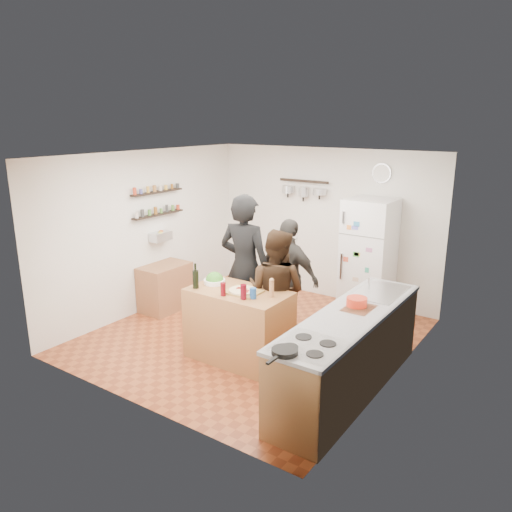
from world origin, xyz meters
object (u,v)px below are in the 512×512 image
Objects in this scene: salad_bowl at (215,281)px; wall_clock at (382,173)px; person_back at (289,278)px; pepper_mill at (272,289)px; person_center at (276,292)px; wine_bottle at (196,279)px; person_left at (245,268)px; fridge at (368,257)px; skillet at (285,351)px; prep_island at (239,325)px; counter_run at (349,353)px; side_table at (165,287)px; salt_canister at (253,293)px; red_bowl at (357,302)px.

wall_clock is at bearing 66.94° from salad_bowl.
person_back is 2.22m from wall_clock.
person_back is at bearing -109.93° from wall_clock.
pepper_mill is 0.47m from person_center.
person_left is (0.18, 0.79, -0.02)m from wine_bottle.
fridge reaches higher than salad_bowl.
person_center is (0.69, 0.39, -0.12)m from salad_bowl.
skillet reaches higher than salad_bowl.
counter_run is at bearing 2.97° from prep_island.
counter_run is at bearing 0.78° from salad_bowl.
side_table is at bearing -11.37° from person_left.
pepper_mill is 0.23m from salt_canister.
person_left is (-0.77, 0.52, 0.00)m from pepper_mill.
prep_island is at bearing -177.03° from counter_run.
person_back is at bearing -139.23° from person_left.
fridge is at bearing -90.00° from wall_clock.
side_table is (-1.98, 0.71, -0.09)m from prep_island.
side_table is at bearing 159.96° from salt_canister.
salad_bowl is 0.34× the size of side_table.
fridge reaches higher than pepper_mill.
counter_run is (1.88, 0.03, -0.49)m from salad_bowl.
fridge is at bearing -107.61° from person_center.
red_bowl is (1.73, -0.25, -0.04)m from person_left.
wine_bottle reaches higher than pepper_mill.
salad_bowl is at bearing 67.90° from person_back.
fridge reaches higher than person_back.
wall_clock is (0.44, 2.27, 1.33)m from person_center.
pepper_mill is 2.60m from side_table.
person_back is at bearing -79.23° from person_center.
salt_canister is at bearing -99.34° from fridge.
person_left is at bearing 145.69° from pepper_mill.
pepper_mill is 0.79× the size of red_bowl.
person_center is at bearing 40.63° from wine_bottle.
person_left is 2.08m from fridge.
prep_island is at bearing 23.75° from wine_bottle.
wine_bottle is 0.29× the size of side_table.
counter_run is 8.77× the size of wall_clock.
salad_bowl reaches higher than counter_run.
person_left is 1.74m from red_bowl.
fridge reaches higher than counter_run.
person_left reaches higher than prep_island.
fridge is (0.26, 2.33, -0.10)m from pepper_mill.
person_left is at bearing 76.98° from wine_bottle.
skillet is at bearing 126.09° from person_back.
person_center is 0.62× the size of counter_run.
pepper_mill is at bearing -96.39° from fridge.
prep_island is 0.86m from person_left.
skillet is (1.26, -2.17, 0.12)m from person_back.
fridge is 1.29m from wall_clock.
counter_run is (1.16, 0.20, -0.52)m from salt_canister.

